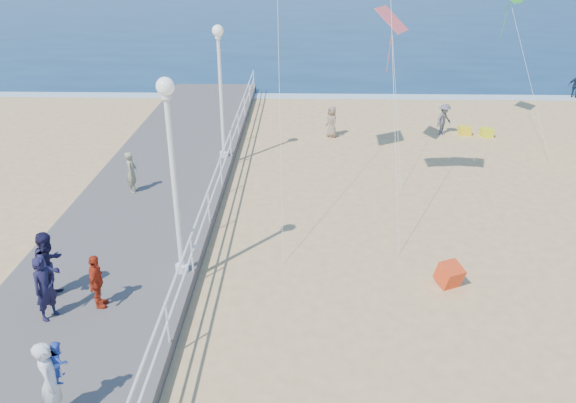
{
  "coord_description": "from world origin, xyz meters",
  "views": [
    {
      "loc": [
        -2.14,
        -13.05,
        8.62
      ],
      "look_at": [
        -2.5,
        2.0,
        1.6
      ],
      "focal_mm": 35.0,
      "sensor_mm": 36.0,
      "label": 1
    }
  ],
  "objects_px": {
    "spectator_0": "(45,288)",
    "spectator_7": "(50,265)",
    "woman_holding_toddler": "(51,382)",
    "lamp_post_mid": "(172,159)",
    "spectator_3": "(97,282)",
    "box_kite": "(449,277)",
    "beach_walker_a": "(444,119)",
    "beach_chair_left": "(465,131)",
    "toddler_held": "(59,360)",
    "beach_walker_b": "(576,86)",
    "lamp_post_far": "(220,79)",
    "beach_chair_right": "(486,132)",
    "beach_walker_c": "(332,122)",
    "spectator_6": "(132,172)"
  },
  "relations": [
    {
      "from": "spectator_3",
      "to": "toddler_held",
      "type": "bearing_deg",
      "value": -175.41
    },
    {
      "from": "spectator_6",
      "to": "toddler_held",
      "type": "bearing_deg",
      "value": -171.32
    },
    {
      "from": "lamp_post_far",
      "to": "beach_chair_right",
      "type": "distance_m",
      "value": 13.32
    },
    {
      "from": "woman_holding_toddler",
      "to": "toddler_held",
      "type": "relative_size",
      "value": 2.13
    },
    {
      "from": "spectator_3",
      "to": "spectator_6",
      "type": "relative_size",
      "value": 0.95
    },
    {
      "from": "lamp_post_far",
      "to": "beach_walker_b",
      "type": "relative_size",
      "value": 3.56
    },
    {
      "from": "spectator_0",
      "to": "beach_chair_right",
      "type": "distance_m",
      "value": 21.38
    },
    {
      "from": "lamp_post_mid",
      "to": "spectator_3",
      "type": "xyz_separation_m",
      "value": [
        -1.71,
        -1.67,
        -2.55
      ]
    },
    {
      "from": "lamp_post_mid",
      "to": "beach_walker_b",
      "type": "xyz_separation_m",
      "value": [
        19.61,
        20.57,
        -2.91
      ]
    },
    {
      "from": "spectator_0",
      "to": "beach_walker_b",
      "type": "xyz_separation_m",
      "value": [
        22.36,
        22.71,
        -0.47
      ]
    },
    {
      "from": "beach_walker_a",
      "to": "beach_chair_left",
      "type": "relative_size",
      "value": 2.78
    },
    {
      "from": "lamp_post_mid",
      "to": "box_kite",
      "type": "relative_size",
      "value": 8.87
    },
    {
      "from": "beach_chair_right",
      "to": "spectator_0",
      "type": "bearing_deg",
      "value": -134.35
    },
    {
      "from": "spectator_3",
      "to": "beach_chair_right",
      "type": "xyz_separation_m",
      "value": [
        13.89,
        14.8,
        -0.91
      ]
    },
    {
      "from": "spectator_7",
      "to": "woman_holding_toddler",
      "type": "bearing_deg",
      "value": -145.97
    },
    {
      "from": "lamp_post_mid",
      "to": "spectator_0",
      "type": "bearing_deg",
      "value": -142.12
    },
    {
      "from": "woman_holding_toddler",
      "to": "spectator_0",
      "type": "bearing_deg",
      "value": 9.38
    },
    {
      "from": "woman_holding_toddler",
      "to": "beach_walker_b",
      "type": "bearing_deg",
      "value": -54.37
    },
    {
      "from": "woman_holding_toddler",
      "to": "spectator_6",
      "type": "relative_size",
      "value": 1.18
    },
    {
      "from": "toddler_held",
      "to": "beach_chair_left",
      "type": "bearing_deg",
      "value": -49.12
    },
    {
      "from": "lamp_post_mid",
      "to": "beach_walker_c",
      "type": "xyz_separation_m",
      "value": [
        4.68,
        12.9,
        -2.91
      ]
    },
    {
      "from": "beach_walker_c",
      "to": "lamp_post_far",
      "type": "bearing_deg",
      "value": -76.17
    },
    {
      "from": "spectator_7",
      "to": "beach_walker_a",
      "type": "bearing_deg",
      "value": -30.58
    },
    {
      "from": "box_kite",
      "to": "beach_chair_left",
      "type": "distance_m",
      "value": 13.91
    },
    {
      "from": "toddler_held",
      "to": "beach_walker_a",
      "type": "distance_m",
      "value": 21.66
    },
    {
      "from": "toddler_held",
      "to": "beach_walker_a",
      "type": "bearing_deg",
      "value": -46.77
    },
    {
      "from": "spectator_0",
      "to": "spectator_7",
      "type": "bearing_deg",
      "value": 42.49
    },
    {
      "from": "spectator_7",
      "to": "spectator_0",
      "type": "bearing_deg",
      "value": -153.47
    },
    {
      "from": "beach_walker_c",
      "to": "spectator_6",
      "type": "bearing_deg",
      "value": -70.43
    },
    {
      "from": "spectator_6",
      "to": "beach_walker_b",
      "type": "xyz_separation_m",
      "value": [
        22.39,
        15.28,
        -0.4
      ]
    },
    {
      "from": "beach_walker_b",
      "to": "beach_walker_c",
      "type": "height_order",
      "value": "beach_walker_c"
    },
    {
      "from": "woman_holding_toddler",
      "to": "lamp_post_mid",
      "type": "bearing_deg",
      "value": -29.4
    },
    {
      "from": "toddler_held",
      "to": "beach_walker_a",
      "type": "relative_size",
      "value": 0.54
    },
    {
      "from": "lamp_post_far",
      "to": "beach_walker_a",
      "type": "bearing_deg",
      "value": 23.36
    },
    {
      "from": "spectator_6",
      "to": "beach_walker_c",
      "type": "height_order",
      "value": "spectator_6"
    },
    {
      "from": "beach_walker_b",
      "to": "box_kite",
      "type": "distance_m",
      "value": 23.94
    },
    {
      "from": "spectator_3",
      "to": "spectator_7",
      "type": "distance_m",
      "value": 1.37
    },
    {
      "from": "toddler_held",
      "to": "spectator_7",
      "type": "xyz_separation_m",
      "value": [
        -1.83,
        3.86,
        -0.36
      ]
    },
    {
      "from": "spectator_3",
      "to": "spectator_7",
      "type": "relative_size",
      "value": 0.79
    },
    {
      "from": "spectator_0",
      "to": "beach_walker_c",
      "type": "xyz_separation_m",
      "value": [
        7.43,
        15.04,
        -0.47
      ]
    },
    {
      "from": "beach_chair_left",
      "to": "spectator_6",
      "type": "bearing_deg",
      "value": -149.91
    },
    {
      "from": "spectator_7",
      "to": "beach_chair_right",
      "type": "height_order",
      "value": "spectator_7"
    },
    {
      "from": "woman_holding_toddler",
      "to": "beach_walker_b",
      "type": "xyz_separation_m",
      "value": [
        20.92,
        25.83,
        -0.54
      ]
    },
    {
      "from": "spectator_3",
      "to": "spectator_0",
      "type": "bearing_deg",
      "value": 109.89
    },
    {
      "from": "beach_walker_a",
      "to": "beach_walker_b",
      "type": "bearing_deg",
      "value": -4.07
    },
    {
      "from": "beach_chair_right",
      "to": "beach_walker_a",
      "type": "bearing_deg",
      "value": 173.53
    },
    {
      "from": "toddler_held",
      "to": "box_kite",
      "type": "xyz_separation_m",
      "value": [
        8.46,
        5.15,
        -1.37
      ]
    },
    {
      "from": "beach_chair_right",
      "to": "lamp_post_mid",
      "type": "bearing_deg",
      "value": -132.85
    },
    {
      "from": "lamp_post_mid",
      "to": "beach_chair_right",
      "type": "xyz_separation_m",
      "value": [
        12.18,
        13.14,
        -3.46
      ]
    },
    {
      "from": "lamp_post_far",
      "to": "beach_chair_left",
      "type": "relative_size",
      "value": 9.67
    }
  ]
}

